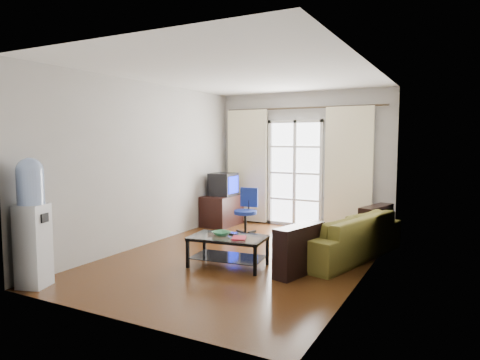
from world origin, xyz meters
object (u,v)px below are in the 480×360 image
tv_stand (222,210)px  task_chair (246,221)px  sofa (343,235)px  coffee_table (228,247)px  crt_tv (222,184)px  water_cooler (32,220)px

tv_stand → task_chair: bearing=-31.7°
sofa → tv_stand: bearing=-98.5°
coffee_table → tv_stand: 2.88m
coffee_table → tv_stand: size_ratio=1.31×
crt_tv → task_chair: bearing=-35.4°
tv_stand → crt_tv: (0.00, 0.03, 0.54)m
coffee_table → water_cooler: bearing=-132.3°
crt_tv → water_cooler: bearing=-91.8°
coffee_table → water_cooler: (-1.64, -1.80, 0.54)m
task_chair → water_cooler: (-0.96, -3.68, 0.55)m
task_chair → water_cooler: 3.84m
tv_stand → water_cooler: size_ratio=0.54×
coffee_table → task_chair: bearing=109.9°
coffee_table → crt_tv: bearing=121.7°
tv_stand → sofa: bearing=-21.4°
sofa → crt_tv: size_ratio=4.65×
crt_tv → sofa: bearing=-24.1°
sofa → tv_stand: sofa is taller
sofa → water_cooler: size_ratio=1.54×
water_cooler → coffee_table: bearing=29.9°
coffee_table → tv_stand: bearing=122.0°
sofa → task_chair: task_chair is taller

